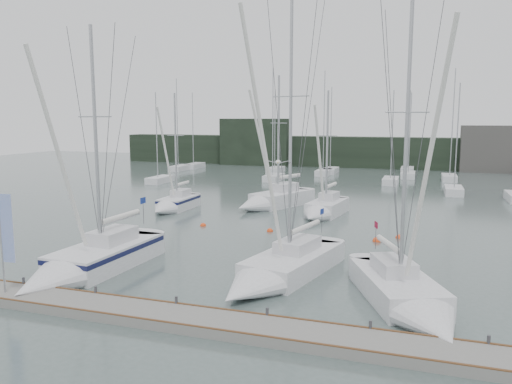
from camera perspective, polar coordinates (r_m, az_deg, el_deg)
ground at (r=24.62m, az=-0.42°, el=-10.78°), size 160.00×160.00×0.00m
dock at (r=20.20m, az=-5.16°, el=-14.64°), size 24.00×2.00×0.40m
far_treeline at (r=84.52m, az=13.33°, el=4.43°), size 90.00×4.00×5.00m
far_building_left at (r=86.59m, az=-0.12°, el=5.74°), size 12.00×3.00×8.00m
far_building_right at (r=82.79m, az=25.76°, el=4.43°), size 10.00×3.00×7.00m
mast_forest at (r=67.66m, az=17.11°, el=1.62°), size 59.98×28.14×14.71m
sailboat_near_left at (r=27.51m, az=-19.07°, el=-7.85°), size 3.47×10.33×13.85m
sailboat_near_center at (r=24.97m, az=2.01°, el=-9.27°), size 5.03×10.16×15.61m
sailboat_near_right at (r=22.27m, az=17.36°, el=-11.88°), size 5.80×8.84×14.16m
sailboat_mid_a at (r=44.60m, az=-9.49°, el=-1.43°), size 2.27×6.47×10.98m
sailboat_mid_b at (r=45.36m, az=1.55°, el=-1.05°), size 6.05×9.16×12.76m
sailboat_mid_c at (r=41.52m, az=7.58°, el=-2.09°), size 3.29×7.25×11.07m
buoy_a at (r=36.12m, az=1.60°, el=-4.52°), size 0.46×0.46×0.46m
buoy_b at (r=34.21m, az=13.65°, el=-5.50°), size 0.59×0.59×0.59m
buoy_c at (r=38.13m, az=-6.07°, el=-3.87°), size 0.46×0.46×0.46m
dock_banner at (r=24.49m, az=-26.75°, el=-4.28°), size 0.70×0.12×4.57m
seagull at (r=23.80m, az=2.53°, el=3.43°), size 1.10×0.52×0.22m
buoy_d at (r=35.55m, az=16.02°, el=-5.07°), size 0.47×0.47×0.47m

